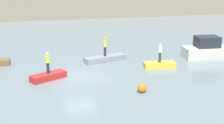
# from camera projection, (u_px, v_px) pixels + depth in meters

# --- Properties ---
(ground_plane) EXTENTS (120.00, 120.00, 0.00)m
(ground_plane) POSITION_uv_depth(u_px,v_px,m) (79.00, 77.00, 26.50)
(ground_plane) COLOR slate
(embankment_wall) EXTENTS (80.00, 1.20, 3.87)m
(embankment_wall) POSITION_uv_depth(u_px,v_px,m) (53.00, 8.00, 53.60)
(embankment_wall) COLOR gray
(embankment_wall) RESTS_ON ground_plane
(motorboat) EXTENTS (5.78, 2.24, 2.04)m
(motorboat) POSITION_uv_depth(u_px,v_px,m) (212.00, 50.00, 31.83)
(motorboat) COLOR beige
(motorboat) RESTS_ON ground_plane
(rowboat_red) EXTENTS (2.89, 2.16, 0.51)m
(rowboat_red) POSITION_uv_depth(u_px,v_px,m) (48.00, 76.00, 25.72)
(rowboat_red) COLOR red
(rowboat_red) RESTS_ON ground_plane
(rowboat_grey) EXTENTS (4.00, 2.10, 0.50)m
(rowboat_grey) POSITION_uv_depth(u_px,v_px,m) (105.00, 59.00, 30.64)
(rowboat_grey) COLOR gray
(rowboat_grey) RESTS_ON ground_plane
(rowboat_yellow) EXTENTS (2.74, 1.35, 0.45)m
(rowboat_yellow) POSITION_uv_depth(u_px,v_px,m) (160.00, 65.00, 28.80)
(rowboat_yellow) COLOR gold
(rowboat_yellow) RESTS_ON ground_plane
(person_white_shirt) EXTENTS (0.32, 0.32, 1.68)m
(person_white_shirt) POSITION_uv_depth(u_px,v_px,m) (160.00, 52.00, 28.48)
(person_white_shirt) COLOR #38332D
(person_white_shirt) RESTS_ON rowboat_yellow
(person_yellow_shirt) EXTENTS (0.32, 0.32, 1.75)m
(person_yellow_shirt) POSITION_uv_depth(u_px,v_px,m) (105.00, 45.00, 30.31)
(person_yellow_shirt) COLOR #232838
(person_yellow_shirt) RESTS_ON rowboat_grey
(person_hiviz_shirt) EXTENTS (0.32, 0.32, 1.62)m
(person_hiviz_shirt) POSITION_uv_depth(u_px,v_px,m) (48.00, 62.00, 25.40)
(person_hiviz_shirt) COLOR #232838
(person_hiviz_shirt) RESTS_ON rowboat_red
(mooring_buoy) EXTENTS (0.63, 0.63, 0.63)m
(mooring_buoy) POSITION_uv_depth(u_px,v_px,m) (142.00, 88.00, 23.13)
(mooring_buoy) COLOR orange
(mooring_buoy) RESTS_ON ground_plane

